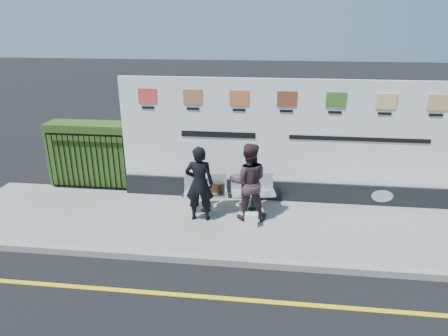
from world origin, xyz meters
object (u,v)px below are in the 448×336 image
(billboard, at_px, (284,150))
(woman_right, at_px, (248,182))
(woman_left, at_px, (199,184))
(bench, at_px, (229,201))

(billboard, xyz_separation_m, woman_right, (-0.78, -1.14, -0.41))
(billboard, relative_size, woman_left, 4.62)
(bench, bearing_deg, woman_left, -149.64)
(woman_left, bearing_deg, billboard, -147.77)
(woman_left, relative_size, woman_right, 0.97)
(woman_left, distance_m, woman_right, 1.08)
(bench, height_order, woman_right, woman_right)
(billboard, xyz_separation_m, bench, (-1.24, -0.79, -1.07))
(woman_right, bearing_deg, bench, -43.67)
(billboard, relative_size, woman_right, 4.49)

